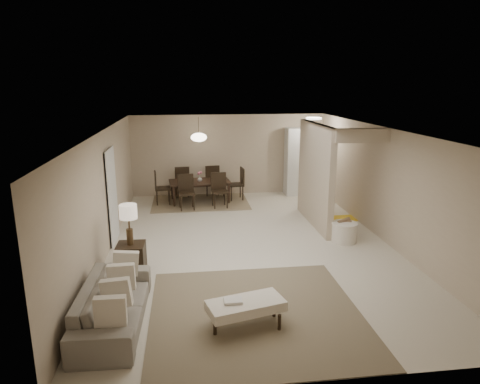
{
  "coord_description": "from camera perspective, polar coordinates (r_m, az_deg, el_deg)",
  "views": [
    {
      "loc": [
        -1.34,
        -8.69,
        3.43
      ],
      "look_at": [
        -0.15,
        0.56,
        1.05
      ],
      "focal_mm": 32.0,
      "sensor_mm": 36.0,
      "label": 1
    }
  ],
  "objects": [
    {
      "name": "round_pouf",
      "position": [
        9.79,
        13.72,
        -5.25
      ],
      "size": [
        0.56,
        0.56,
        0.44
      ],
      "primitive_type": "cylinder",
      "color": "silver",
      "rests_on": "floor"
    },
    {
      "name": "vase",
      "position": [
        12.64,
        -5.39,
        1.75
      ],
      "size": [
        0.18,
        0.18,
        0.15
      ],
      "primitive_type": "imported",
      "rotation": [
        0.0,
        0.0,
        0.28
      ],
      "color": "silver",
      "rests_on": "dining_table"
    },
    {
      "name": "doorway",
      "position": [
        9.73,
        -16.73,
        -0.63
      ],
      "size": [
        0.04,
        0.9,
        2.04
      ],
      "primitive_type": "cube",
      "color": "black",
      "rests_on": "floor"
    },
    {
      "name": "table_lamp",
      "position": [
        7.98,
        -14.65,
        -3.01
      ],
      "size": [
        0.32,
        0.32,
        0.76
      ],
      "color": "#4E3921",
      "rests_on": "side_table"
    },
    {
      "name": "wicker_basket",
      "position": [
        9.84,
        13.78,
        -5.51
      ],
      "size": [
        0.39,
        0.39,
        0.32
      ],
      "primitive_type": "cylinder",
      "rotation": [
        0.0,
        0.0,
        -0.03
      ],
      "color": "brown",
      "rests_on": "floor"
    },
    {
      "name": "floor",
      "position": [
        9.44,
        1.35,
        -7.0
      ],
      "size": [
        9.0,
        9.0,
        0.0
      ],
      "primitive_type": "plane",
      "color": "beige",
      "rests_on": "ground"
    },
    {
      "name": "back_wall",
      "position": [
        13.44,
        -1.51,
        4.97
      ],
      "size": [
        6.0,
        0.0,
        6.0
      ],
      "primitive_type": "plane",
      "rotation": [
        1.57,
        0.0,
        0.0
      ],
      "color": "#BBA78D",
      "rests_on": "floor"
    },
    {
      "name": "pantry_cabinet",
      "position": [
        13.57,
        8.59,
        4.05
      ],
      "size": [
        1.2,
        0.55,
        2.1
      ],
      "primitive_type": "cube",
      "color": "silver",
      "rests_on": "floor"
    },
    {
      "name": "partition",
      "position": [
        10.65,
        9.99,
        2.28
      ],
      "size": [
        0.15,
        2.5,
        2.5
      ],
      "primitive_type": "cube",
      "color": "#BBA78D",
      "rests_on": "floor"
    },
    {
      "name": "pendant_light",
      "position": [
        12.43,
        -5.52,
        7.27
      ],
      "size": [
        0.46,
        0.46,
        0.71
      ],
      "color": "#4E3921",
      "rests_on": "ceiling"
    },
    {
      "name": "yellow_mat",
      "position": [
        11.49,
        13.6,
        -3.44
      ],
      "size": [
        0.91,
        0.58,
        0.01
      ],
      "primitive_type": "cube",
      "rotation": [
        0.0,
        0.0,
        0.05
      ],
      "color": "gold",
      "rests_on": "floor"
    },
    {
      "name": "living_rug",
      "position": [
        6.8,
        2.12,
        -15.9
      ],
      "size": [
        3.2,
        3.2,
        0.01
      ],
      "primitive_type": "cube",
      "color": "brown",
      "rests_on": "floor"
    },
    {
      "name": "dining_chairs",
      "position": [
        12.68,
        -5.37,
        0.83
      ],
      "size": [
        2.64,
        2.01,
        0.97
      ],
      "color": "black",
      "rests_on": "dining_rug"
    },
    {
      "name": "side_table",
      "position": [
        8.26,
        -14.29,
        -8.58
      ],
      "size": [
        0.52,
        0.52,
        0.55
      ],
      "primitive_type": "cube",
      "rotation": [
        0.0,
        0.0,
        -0.03
      ],
      "color": "black",
      "rests_on": "floor"
    },
    {
      "name": "right_wall",
      "position": [
        9.95,
        18.73,
        0.9
      ],
      "size": [
        0.0,
        9.0,
        9.0
      ],
      "primitive_type": "plane",
      "rotation": [
        1.57,
        0.0,
        -1.57
      ],
      "color": "#BBA78D",
      "rests_on": "floor"
    },
    {
      "name": "sofa",
      "position": [
        6.67,
        -16.53,
        -14.14
      ],
      "size": [
        2.19,
        0.91,
        0.63
      ],
      "primitive_type": "imported",
      "rotation": [
        0.0,
        0.0,
        1.54
      ],
      "color": "gray",
      "rests_on": "floor"
    },
    {
      "name": "flush_light",
      "position": [
        12.47,
        9.81,
        9.65
      ],
      "size": [
        0.44,
        0.44,
        0.05
      ],
      "primitive_type": "cylinder",
      "color": "white",
      "rests_on": "ceiling"
    },
    {
      "name": "ottoman_bench",
      "position": [
        6.36,
        0.76,
        -14.97
      ],
      "size": [
        1.19,
        0.77,
        0.39
      ],
      "rotation": [
        0.0,
        0.0,
        0.25
      ],
      "color": "silver",
      "rests_on": "living_rug"
    },
    {
      "name": "dining_rug",
      "position": [
        12.8,
        -5.32,
        -1.26
      ],
      "size": [
        2.8,
        2.1,
        0.01
      ],
      "primitive_type": "cube",
      "color": "#826D50",
      "rests_on": "floor"
    },
    {
      "name": "dining_table",
      "position": [
        12.72,
        -5.35,
        0.06
      ],
      "size": [
        1.85,
        1.15,
        0.62
      ],
      "primitive_type": "imported",
      "rotation": [
        0.0,
        0.0,
        0.1
      ],
      "color": "black",
      "rests_on": "dining_rug"
    },
    {
      "name": "ceiling",
      "position": [
        8.84,
        1.45,
        8.28
      ],
      "size": [
        9.0,
        9.0,
        0.0
      ],
      "primitive_type": "plane",
      "rotation": [
        3.14,
        0.0,
        0.0
      ],
      "color": "white",
      "rests_on": "back_wall"
    },
    {
      "name": "left_wall",
      "position": [
        9.11,
        -17.6,
        -0.21
      ],
      "size": [
        0.0,
        9.0,
        9.0
      ],
      "primitive_type": "plane",
      "rotation": [
        1.57,
        0.0,
        1.57
      ],
      "color": "#BBA78D",
      "rests_on": "floor"
    }
  ]
}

